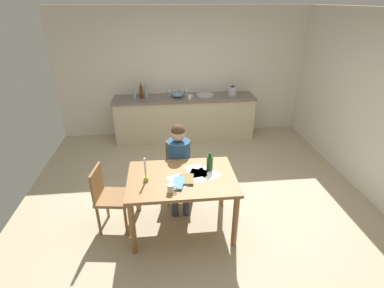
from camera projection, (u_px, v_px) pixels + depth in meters
name	position (u px, v px, depth m)	size (l,w,h in m)	color
ground_plane	(198.00, 201.00, 4.37)	(5.20, 5.20, 0.04)	tan
wall_back	(183.00, 73.00, 6.10)	(5.20, 0.12, 2.60)	silver
kitchen_counter	(185.00, 117.00, 6.16)	(2.88, 0.64, 0.90)	beige
dining_table	(182.00, 185.00, 3.57)	(1.31, 0.89, 0.76)	olive
chair_at_table	(179.00, 168.00, 4.26)	(0.41, 0.41, 0.86)	olive
person_seated	(179.00, 161.00, 4.04)	(0.33, 0.59, 1.19)	navy
chair_side_empty	(109.00, 196.00, 3.65)	(0.45, 0.45, 0.87)	olive
coffee_mug	(171.00, 188.00, 3.23)	(0.11, 0.07, 0.10)	white
candlestick	(146.00, 174.00, 3.42)	(0.06, 0.06, 0.31)	gold
book_magazine	(186.00, 179.00, 3.45)	(0.18, 0.22, 0.03)	brown
book_cookery	(178.00, 183.00, 3.38)	(0.13, 0.25, 0.03)	teal
paper_letter	(180.00, 181.00, 3.45)	(0.21, 0.30, 0.00)	white
paper_bill	(196.00, 171.00, 3.65)	(0.21, 0.30, 0.00)	white
paper_envelope	(208.00, 173.00, 3.60)	(0.21, 0.30, 0.00)	white
paper_receipt	(197.00, 175.00, 3.56)	(0.21, 0.30, 0.00)	white
wine_bottle_on_table	(210.00, 163.00, 3.62)	(0.08, 0.08, 0.24)	#194C23
sink_unit	(205.00, 95.00, 5.99)	(0.36, 0.36, 0.24)	#B2B7BC
bottle_oil	(135.00, 94.00, 5.74)	(0.06, 0.06, 0.27)	#8C999E
bottle_vinegar	(141.00, 92.00, 5.83)	(0.07, 0.07, 0.30)	#593319
bottle_wine_red	(146.00, 92.00, 5.83)	(0.08, 0.08, 0.31)	#8C999E
mixing_bowl	(177.00, 94.00, 5.93)	(0.27, 0.27, 0.12)	#668C99
stovetop_kettle	(232.00, 91.00, 6.01)	(0.18, 0.18, 0.22)	#B7BABF
wine_glass_near_sink	(187.00, 90.00, 6.05)	(0.07, 0.07, 0.15)	silver
wine_glass_by_kettle	(182.00, 90.00, 6.04)	(0.07, 0.07, 0.15)	silver
wine_glass_back_left	(176.00, 90.00, 6.03)	(0.07, 0.07, 0.15)	silver
wine_glass_back_right	(169.00, 90.00, 6.02)	(0.07, 0.07, 0.15)	silver
teacup_on_counter	(190.00, 97.00, 5.81)	(0.12, 0.08, 0.09)	white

